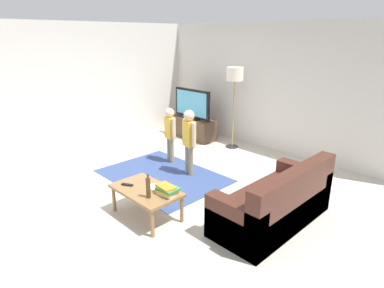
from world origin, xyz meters
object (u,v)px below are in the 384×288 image
tv (192,104)px  plate (155,187)px  couch (278,205)px  tv_remote (127,185)px  book_stack (167,190)px  bottle (148,188)px  coffee_table (146,192)px  child_near_tv (170,130)px  tv_stand (193,128)px  child_center (189,136)px  floor_lamp (235,79)px

tv → plate: size_ratio=5.00×
couch → tv_remote: size_ratio=10.59×
couch → book_stack: couch is taller
book_stack → bottle: bearing=-114.6°
coffee_table → book_stack: 0.36m
tv → book_stack: 3.85m
couch → bottle: bearing=-133.0°
child_near_tv → book_stack: (1.68, -1.49, -0.18)m
tv_stand → couch: size_ratio=0.67×
child_center → coffee_table: size_ratio=1.20×
couch → plate: couch is taller
tv → bottle: tv is taller
coffee_table → book_stack: size_ratio=3.23×
child_near_tv → tv_remote: 2.04m
child_center → bottle: (0.87, -1.56, -0.16)m
child_center → tv_stand: bearing=134.1°
bottle → plate: 0.32m
couch → bottle: (-1.16, -1.25, 0.27)m
child_center → coffee_table: child_center is taller
child_near_tv → coffee_table: child_near_tv is taller
tv → child_center: bearing=-45.6°
tv_stand → plate: tv_stand is taller
couch → floor_lamp: bearing=139.9°
tv_stand → child_center: (1.54, -1.59, 0.48)m
book_stack → bottle: 0.26m
tv_stand → bottle: bottle is taller
tv → coffee_table: 3.75m
tv_stand → tv_remote: tv_stand is taller
tv → plate: (2.24, -2.89, -0.42)m
tv_remote → couch: bearing=9.5°
tv_stand → child_center: size_ratio=1.00×
tv → book_stack: tv is taller
book_stack → child_center: bearing=126.2°
child_center → book_stack: bearing=-53.8°
tv_remote → plate: (0.33, 0.24, -0.00)m
child_near_tv → child_center: size_ratio=0.92×
tv_stand → floor_lamp: floor_lamp is taller
coffee_table → tv_remote: bearing=-156.8°
child_center → tv_remote: (0.37, -1.56, -0.29)m
child_center → child_near_tv: bearing=167.6°
child_near_tv → tv_remote: (1.07, -1.71, -0.23)m
floor_lamp → tv_remote: floor_lamp is taller
bottle → plate: (-0.17, 0.24, -0.13)m
child_center → tv_remote: child_center is taller
child_near_tv → tv_remote: bearing=-58.0°
floor_lamp → child_center: floor_lamp is taller
coffee_table → book_stack: (0.32, 0.11, 0.11)m
floor_lamp → bottle: size_ratio=5.37×
book_stack → couch: bearing=43.9°
couch → bottle: size_ratio=5.43×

